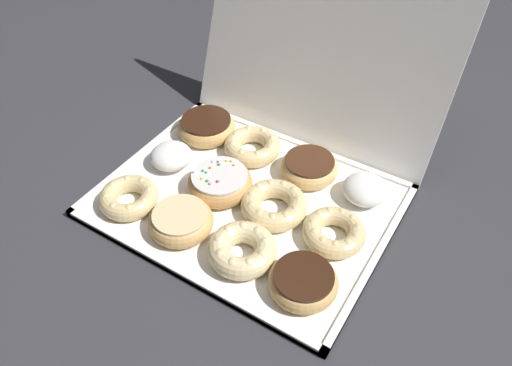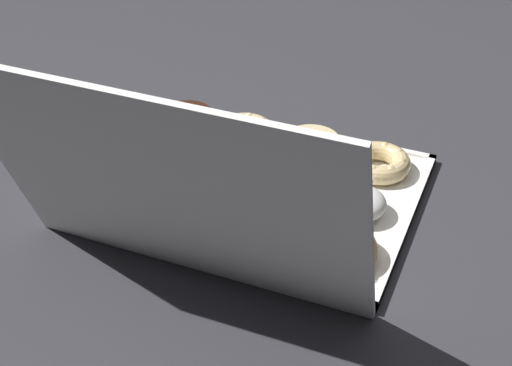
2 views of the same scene
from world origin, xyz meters
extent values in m
plane|color=#333338|center=(0.00, 0.00, 0.00)|extent=(3.00, 3.00, 0.00)
cube|color=white|center=(0.00, 0.00, 0.01)|extent=(0.52, 0.40, 0.01)
cube|color=white|center=(0.00, -0.19, 0.01)|extent=(0.52, 0.01, 0.01)
cube|color=white|center=(0.00, 0.19, 0.01)|extent=(0.52, 0.01, 0.01)
cube|color=white|center=(-0.25, 0.00, 0.01)|extent=(0.01, 0.40, 0.01)
cube|color=white|center=(0.25, 0.00, 0.01)|extent=(0.01, 0.40, 0.01)
cube|color=white|center=(0.00, 0.27, 0.18)|extent=(0.52, 0.14, 0.36)
torus|color=#EACC8C|center=(-0.18, -0.12, 0.03)|extent=(0.11, 0.11, 0.03)
sphere|color=#EACC8C|center=(-0.14, -0.12, 0.04)|extent=(0.02, 0.02, 0.02)
sphere|color=#EACC8C|center=(-0.15, -0.10, 0.04)|extent=(0.02, 0.02, 0.02)
sphere|color=#EACC8C|center=(-0.18, -0.08, 0.04)|extent=(0.02, 0.02, 0.02)
sphere|color=#EACC8C|center=(-0.20, -0.10, 0.04)|extent=(0.02, 0.02, 0.02)
sphere|color=#EACC8C|center=(-0.21, -0.12, 0.04)|extent=(0.02, 0.02, 0.02)
sphere|color=#EACC8C|center=(-0.20, -0.15, 0.04)|extent=(0.02, 0.02, 0.02)
sphere|color=#EACC8C|center=(-0.18, -0.16, 0.04)|extent=(0.02, 0.02, 0.02)
sphere|color=#EACC8C|center=(-0.15, -0.15, 0.04)|extent=(0.02, 0.02, 0.02)
torus|color=tan|center=(-0.06, -0.12, 0.03)|extent=(0.11, 0.11, 0.04)
cylinder|color=beige|center=(-0.06, -0.12, 0.05)|extent=(0.10, 0.10, 0.01)
torus|color=beige|center=(0.06, -0.12, 0.03)|extent=(0.12, 0.12, 0.04)
sphere|color=beige|center=(0.10, -0.12, 0.04)|extent=(0.02, 0.02, 0.02)
sphere|color=beige|center=(0.09, -0.09, 0.04)|extent=(0.02, 0.02, 0.02)
sphere|color=beige|center=(0.07, -0.08, 0.04)|extent=(0.02, 0.02, 0.02)
sphere|color=beige|center=(0.05, -0.08, 0.04)|extent=(0.02, 0.02, 0.02)
sphere|color=beige|center=(0.03, -0.10, 0.04)|extent=(0.02, 0.02, 0.02)
sphere|color=beige|center=(0.03, -0.13, 0.04)|extent=(0.02, 0.02, 0.02)
sphere|color=beige|center=(0.05, -0.15, 0.04)|extent=(0.02, 0.02, 0.02)
sphere|color=beige|center=(0.07, -0.15, 0.04)|extent=(0.02, 0.02, 0.02)
sphere|color=beige|center=(0.09, -0.14, 0.04)|extent=(0.02, 0.02, 0.02)
torus|color=tan|center=(0.18, -0.12, 0.03)|extent=(0.11, 0.11, 0.03)
cylinder|color=#381E11|center=(0.18, -0.12, 0.04)|extent=(0.09, 0.09, 0.01)
ellipsoid|color=white|center=(-0.18, 0.01, 0.03)|extent=(0.08, 0.08, 0.04)
torus|color=tan|center=(-0.06, -0.01, 0.03)|extent=(0.12, 0.12, 0.04)
cylinder|color=white|center=(-0.06, -0.01, 0.05)|extent=(0.10, 0.10, 0.01)
sphere|color=yellow|center=(-0.07, 0.03, 0.05)|extent=(0.00, 0.00, 0.00)
sphere|color=green|center=(-0.09, -0.01, 0.05)|extent=(0.01, 0.01, 0.01)
sphere|color=red|center=(-0.08, 0.02, 0.05)|extent=(0.00, 0.00, 0.00)
sphere|color=yellow|center=(-0.08, -0.03, 0.05)|extent=(0.00, 0.00, 0.00)
sphere|color=green|center=(-0.06, -0.03, 0.05)|extent=(0.01, 0.01, 0.01)
sphere|color=red|center=(-0.05, -0.02, 0.05)|extent=(0.01, 0.01, 0.01)
sphere|color=green|center=(-0.08, -0.01, 0.05)|extent=(0.00, 0.00, 0.00)
sphere|color=green|center=(-0.07, 0.02, 0.05)|extent=(0.01, 0.01, 0.01)
sphere|color=orange|center=(-0.05, 0.03, 0.05)|extent=(0.00, 0.00, 0.00)
sphere|color=orange|center=(-0.06, 0.04, 0.05)|extent=(0.00, 0.00, 0.00)
sphere|color=white|center=(-0.10, -0.03, 0.05)|extent=(0.01, 0.01, 0.01)
sphere|color=orange|center=(-0.08, 0.00, 0.05)|extent=(0.01, 0.01, 0.01)
sphere|color=white|center=(-0.09, 0.02, 0.05)|extent=(0.01, 0.01, 0.01)
sphere|color=pink|center=(-0.06, -0.04, 0.05)|extent=(0.01, 0.01, 0.01)
torus|color=#EACC8C|center=(0.06, 0.00, 0.03)|extent=(0.12, 0.12, 0.04)
sphere|color=#EACC8C|center=(0.10, 0.00, 0.04)|extent=(0.02, 0.02, 0.02)
sphere|color=#EACC8C|center=(0.09, 0.02, 0.04)|extent=(0.02, 0.02, 0.02)
sphere|color=#EACC8C|center=(0.08, 0.04, 0.04)|extent=(0.02, 0.02, 0.02)
sphere|color=#EACC8C|center=(0.05, 0.04, 0.04)|extent=(0.02, 0.02, 0.02)
sphere|color=#EACC8C|center=(0.03, 0.03, 0.04)|extent=(0.02, 0.02, 0.02)
sphere|color=#EACC8C|center=(0.02, 0.01, 0.04)|extent=(0.02, 0.02, 0.02)
sphere|color=#EACC8C|center=(0.02, -0.01, 0.04)|extent=(0.02, 0.02, 0.02)
sphere|color=#EACC8C|center=(0.03, -0.03, 0.04)|extent=(0.02, 0.02, 0.02)
sphere|color=#EACC8C|center=(0.05, -0.04, 0.04)|extent=(0.02, 0.02, 0.02)
sphere|color=#EACC8C|center=(0.08, -0.04, 0.04)|extent=(0.02, 0.02, 0.02)
sphere|color=#EACC8C|center=(0.09, -0.02, 0.04)|extent=(0.02, 0.02, 0.02)
torus|color=#EACC8C|center=(0.18, 0.00, 0.03)|extent=(0.11, 0.11, 0.03)
sphere|color=#EACC8C|center=(0.21, 0.00, 0.04)|extent=(0.02, 0.02, 0.02)
sphere|color=#EACC8C|center=(0.21, 0.02, 0.04)|extent=(0.02, 0.02, 0.02)
sphere|color=#EACC8C|center=(0.19, 0.04, 0.04)|extent=(0.02, 0.02, 0.02)
sphere|color=#EACC8C|center=(0.17, 0.04, 0.04)|extent=(0.02, 0.02, 0.02)
sphere|color=#EACC8C|center=(0.15, 0.03, 0.04)|extent=(0.02, 0.02, 0.02)
sphere|color=#EACC8C|center=(0.14, 0.01, 0.04)|extent=(0.02, 0.02, 0.02)
sphere|color=#EACC8C|center=(0.14, -0.01, 0.04)|extent=(0.02, 0.02, 0.02)
sphere|color=#EACC8C|center=(0.15, -0.03, 0.04)|extent=(0.02, 0.02, 0.02)
sphere|color=#EACC8C|center=(0.17, -0.04, 0.04)|extent=(0.02, 0.02, 0.02)
sphere|color=#EACC8C|center=(0.19, -0.03, 0.04)|extent=(0.02, 0.02, 0.02)
sphere|color=#EACC8C|center=(0.21, -0.02, 0.04)|extent=(0.02, 0.02, 0.02)
torus|color=tan|center=(-0.18, 0.12, 0.03)|extent=(0.12, 0.12, 0.04)
cylinder|color=#381E11|center=(-0.18, 0.12, 0.05)|extent=(0.10, 0.10, 0.01)
torus|color=#EACC8C|center=(-0.06, 0.12, 0.03)|extent=(0.12, 0.12, 0.03)
sphere|color=#EACC8C|center=(-0.02, 0.12, 0.04)|extent=(0.02, 0.02, 0.02)
sphere|color=#EACC8C|center=(-0.03, 0.15, 0.04)|extent=(0.02, 0.02, 0.02)
sphere|color=#EACC8C|center=(-0.06, 0.16, 0.04)|extent=(0.02, 0.02, 0.02)
sphere|color=#EACC8C|center=(-0.09, 0.15, 0.04)|extent=(0.02, 0.02, 0.02)
sphere|color=#EACC8C|center=(-0.10, 0.12, 0.04)|extent=(0.02, 0.02, 0.02)
sphere|color=#EACC8C|center=(-0.09, 0.09, 0.04)|extent=(0.02, 0.02, 0.02)
sphere|color=#EACC8C|center=(-0.06, 0.08, 0.04)|extent=(0.02, 0.02, 0.02)
sphere|color=#EACC8C|center=(-0.03, 0.09, 0.04)|extent=(0.02, 0.02, 0.02)
torus|color=#E5B770|center=(0.07, 0.12, 0.03)|extent=(0.11, 0.11, 0.04)
cylinder|color=#472816|center=(0.07, 0.12, 0.05)|extent=(0.09, 0.09, 0.01)
ellipsoid|color=white|center=(0.18, 0.12, 0.03)|extent=(0.08, 0.08, 0.04)
camera|label=1|loc=(0.35, -0.53, 0.67)|focal=34.67mm
camera|label=2|loc=(-0.39, 0.94, 0.74)|focal=53.93mm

